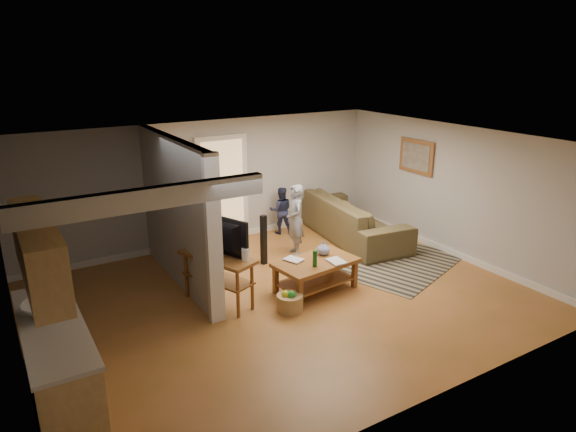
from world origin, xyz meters
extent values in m
plane|color=brown|center=(0.00, 0.00, 0.00)|extent=(7.50, 7.50, 0.00)
cube|color=#B1AEA9|center=(0.00, 3.00, 1.25)|extent=(7.50, 0.04, 2.50)
cube|color=#B1AEA9|center=(-3.75, 0.00, 1.25)|extent=(0.04, 6.00, 2.50)
cube|color=#B1AEA9|center=(3.75, 0.00, 1.25)|extent=(0.04, 6.00, 2.50)
cube|color=white|center=(0.00, 0.00, 2.50)|extent=(7.50, 6.00, 0.04)
cube|color=#B1AEA9|center=(-1.20, 1.45, 1.25)|extent=(0.15, 3.10, 2.50)
cube|color=white|center=(-1.20, -0.10, 1.25)|extent=(0.22, 0.10, 2.50)
cube|color=white|center=(0.00, 2.97, 0.06)|extent=(7.50, 0.04, 0.12)
cube|color=white|center=(3.72, 0.00, 0.06)|extent=(0.04, 6.00, 0.12)
cube|color=#D8B272|center=(0.30, 2.94, 1.05)|extent=(0.90, 0.06, 2.10)
cube|color=tan|center=(-3.43, -0.80, 0.45)|extent=(0.60, 2.20, 0.90)
cube|color=beige|center=(-3.43, -0.80, 0.92)|extent=(0.64, 2.24, 0.05)
cube|color=tan|center=(-3.45, -0.80, 1.80)|extent=(0.35, 2.00, 0.70)
imported|color=silver|center=(-3.43, -0.50, 0.94)|extent=(0.54, 0.54, 0.19)
cube|color=#332016|center=(-1.11, 0.80, 1.85)|extent=(0.03, 0.40, 0.34)
cube|color=#332016|center=(-1.11, 1.30, 1.85)|extent=(0.03, 0.40, 0.34)
cube|color=#332016|center=(-1.11, 1.80, 1.85)|extent=(0.03, 0.40, 0.34)
cube|color=brown|center=(3.71, 1.00, 1.75)|extent=(0.04, 0.90, 0.68)
cube|color=black|center=(2.54, 0.13, 0.01)|extent=(2.85, 2.46, 0.01)
imported|color=#433721|center=(2.67, 1.68, 0.00)|extent=(1.49, 3.05, 0.86)
cube|color=brown|center=(0.60, -0.01, 0.49)|extent=(1.41, 0.92, 0.07)
cube|color=silver|center=(0.60, -0.01, 0.49)|extent=(0.88, 0.56, 0.02)
cube|color=brown|center=(0.60, -0.01, 0.17)|extent=(1.29, 0.80, 0.03)
cube|color=brown|center=(0.05, -0.38, 0.24)|extent=(0.09, 0.09, 0.49)
cube|color=brown|center=(1.22, -0.25, 0.24)|extent=(0.09, 0.09, 0.49)
cube|color=brown|center=(-0.02, 0.24, 0.24)|extent=(0.09, 0.09, 0.49)
cube|color=brown|center=(1.15, 0.37, 0.24)|extent=(0.09, 0.09, 0.49)
imported|color=#283E94|center=(0.86, 0.16, 0.52)|extent=(0.25, 0.25, 0.23)
cylinder|color=#124F15|center=(0.45, -0.19, 0.66)|extent=(0.07, 0.07, 0.27)
imported|color=#998C4C|center=(0.19, 0.15, 0.52)|extent=(0.31, 0.36, 0.03)
imported|color=#66594C|center=(0.74, -0.22, 0.52)|extent=(0.26, 0.34, 0.02)
cube|color=brown|center=(-0.95, 0.40, 0.78)|extent=(0.92, 1.36, 0.05)
cube|color=brown|center=(-0.95, 0.40, 0.43)|extent=(0.83, 1.25, 0.03)
cylinder|color=brown|center=(-0.89, -0.17, 0.39)|extent=(0.05, 0.05, 0.79)
cylinder|color=brown|center=(-1.30, 0.86, 0.39)|extent=(0.05, 0.05, 0.79)
cylinder|color=brown|center=(-0.60, -0.06, 0.39)|extent=(0.05, 0.05, 0.79)
cylinder|color=brown|center=(-1.01, 0.97, 0.39)|extent=(0.05, 0.05, 0.79)
imported|color=black|center=(-0.93, 0.41, 0.80)|extent=(0.51, 1.01, 0.59)
cylinder|color=white|center=(-0.67, -0.01, 0.90)|extent=(0.11, 0.11, 0.19)
cube|color=black|center=(-1.00, 0.56, 0.53)|extent=(0.13, 0.13, 1.06)
cube|color=black|center=(0.40, 1.40, 0.47)|extent=(0.11, 0.11, 0.94)
cylinder|color=olive|center=(-0.14, -0.40, 0.13)|extent=(0.40, 0.40, 0.26)
sphere|color=red|center=(-0.08, -0.36, 0.26)|extent=(0.12, 0.12, 0.12)
sphere|color=yellow|center=(-0.20, -0.38, 0.28)|extent=(0.12, 0.12, 0.12)
sphere|color=green|center=(-0.14, -0.45, 0.30)|extent=(0.12, 0.12, 0.12)
imported|color=gray|center=(1.15, 1.52, 0.00)|extent=(0.45, 0.58, 1.39)
imported|color=#212645|center=(1.54, 2.70, 0.00)|extent=(0.61, 0.56, 1.02)
camera|label=1|loc=(-3.80, -6.37, 3.78)|focal=32.00mm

